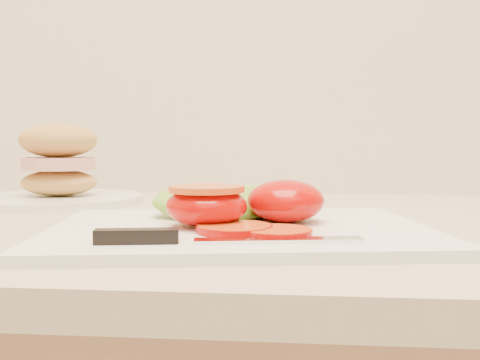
{
  "coord_description": "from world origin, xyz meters",
  "views": [
    {
      "loc": [
        -0.37,
        1.03,
        1.02
      ],
      "look_at": [
        -0.42,
        1.57,
        0.99
      ],
      "focal_mm": 40.0,
      "sensor_mm": 36.0,
      "label": 1
    }
  ],
  "objects": [
    {
      "name": "cutting_board",
      "position": [
        -0.42,
        1.56,
        0.94
      ],
      "size": [
        0.41,
        0.32,
        0.01
      ],
      "primitive_type": "cube",
      "rotation": [
        0.0,
        0.0,
        0.15
      ],
      "color": "white",
      "rests_on": "counter"
    },
    {
      "name": "tomato_half_dome",
      "position": [
        -0.38,
        1.58,
        0.96
      ],
      "size": [
        0.08,
        0.08,
        0.04
      ],
      "primitive_type": "ellipsoid",
      "color": "#C50A00",
      "rests_on": "cutting_board"
    },
    {
      "name": "tomato_half_cut",
      "position": [
        -0.45,
        1.55,
        0.96
      ],
      "size": [
        0.08,
        0.08,
        0.04
      ],
      "color": "#C50A00",
      "rests_on": "cutting_board"
    },
    {
      "name": "tomato_slice_0",
      "position": [
        -0.42,
        1.52,
        0.94
      ],
      "size": [
        0.07,
        0.07,
        0.01
      ],
      "primitive_type": "cylinder",
      "color": "#CB5A20",
      "rests_on": "cutting_board"
    },
    {
      "name": "tomato_slice_1",
      "position": [
        -0.38,
        1.5,
        0.94
      ],
      "size": [
        0.06,
        0.06,
        0.01
      ],
      "primitive_type": "cylinder",
      "color": "#CB5A20",
      "rests_on": "cutting_board"
    },
    {
      "name": "lettuce_leaf_0",
      "position": [
        -0.45,
        1.63,
        0.95
      ],
      "size": [
        0.19,
        0.16,
        0.03
      ],
      "primitive_type": "ellipsoid",
      "rotation": [
        0.0,
        0.0,
        0.39
      ],
      "color": "#70BF32",
      "rests_on": "cutting_board"
    },
    {
      "name": "lettuce_leaf_1",
      "position": [
        -0.41,
        1.64,
        0.95
      ],
      "size": [
        0.15,
        0.14,
        0.03
      ],
      "primitive_type": "ellipsoid",
      "rotation": [
        0.0,
        0.0,
        0.65
      ],
      "color": "#70BF32",
      "rests_on": "cutting_board"
    },
    {
      "name": "knife",
      "position": [
        -0.45,
        1.46,
        0.94
      ],
      "size": [
        0.22,
        0.05,
        0.01
      ],
      "rotation": [
        0.0,
        0.0,
        0.16
      ],
      "color": "silver",
      "rests_on": "cutting_board"
    },
    {
      "name": "sandwich_plate",
      "position": [
        -0.72,
        1.81,
        0.97
      ],
      "size": [
        0.25,
        0.25,
        0.12
      ],
      "rotation": [
        0.0,
        0.0,
        -0.09
      ],
      "color": "white",
      "rests_on": "counter"
    }
  ]
}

